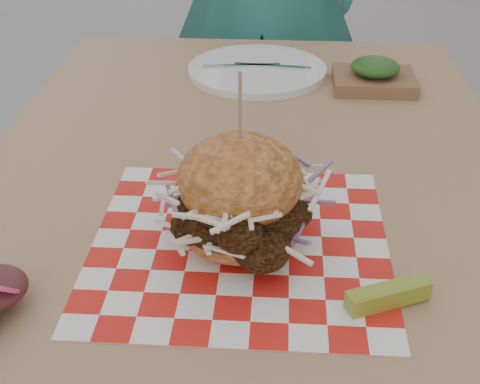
% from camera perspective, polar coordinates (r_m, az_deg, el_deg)
% --- Properties ---
extents(patio_table, '(0.80, 1.20, 0.75)m').
position_cam_1_polar(patio_table, '(1.01, 0.44, -2.19)').
color(patio_table, tan).
rests_on(patio_table, ground).
extents(patio_chair, '(0.47, 0.48, 0.95)m').
position_cam_1_polar(patio_chair, '(1.93, 2.53, 10.66)').
color(patio_chair, tan).
rests_on(patio_chair, ground).
extents(paper_liner, '(0.36, 0.36, 0.00)m').
position_cam_1_polar(paper_liner, '(0.82, 0.00, -4.43)').
color(paper_liner, red).
rests_on(paper_liner, patio_table).
extents(sandwich, '(0.19, 0.19, 0.22)m').
position_cam_1_polar(sandwich, '(0.79, -0.00, -0.72)').
color(sandwich, orange).
rests_on(sandwich, paper_liner).
extents(pickle_spear, '(0.10, 0.06, 0.02)m').
position_cam_1_polar(pickle_spear, '(0.74, 12.52, -8.60)').
color(pickle_spear, olive).
rests_on(pickle_spear, paper_liner).
extents(place_setting, '(0.27, 0.27, 0.02)m').
position_cam_1_polar(place_setting, '(1.33, 1.47, 10.34)').
color(place_setting, white).
rests_on(place_setting, patio_table).
extents(kraft_tray, '(0.15, 0.12, 0.06)m').
position_cam_1_polar(kraft_tray, '(1.28, 11.40, 9.70)').
color(kraft_tray, brown).
rests_on(kraft_tray, patio_table).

